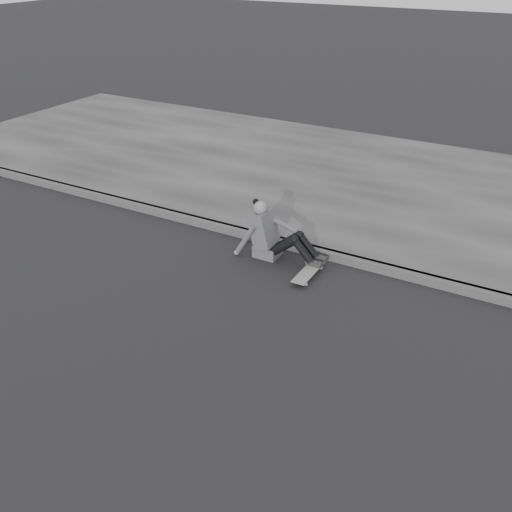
{
  "coord_description": "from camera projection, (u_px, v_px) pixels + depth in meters",
  "views": [
    {
      "loc": [
        0.79,
        -4.49,
        4.16
      ],
      "look_at": [
        -2.46,
        1.31,
        0.5
      ],
      "focal_mm": 40.0,
      "sensor_mm": 36.0,
      "label": 1
    }
  ],
  "objects": [
    {
      "name": "sidewalk",
      "position": [
        496.0,
        208.0,
        10.03
      ],
      "size": [
        24.0,
        6.0,
        0.12
      ],
      "primitive_type": "cube",
      "color": "#3C3C3C",
      "rests_on": "ground"
    },
    {
      "name": "ground",
      "position": [
        404.0,
        410.0,
        5.78
      ],
      "size": [
        80.0,
        80.0,
        0.0
      ],
      "primitive_type": "plane",
      "color": "black",
      "rests_on": "ground"
    },
    {
      "name": "curb",
      "position": [
        460.0,
        288.0,
        7.72
      ],
      "size": [
        24.0,
        0.16,
        0.12
      ],
      "primitive_type": "cube",
      "color": "#434343",
      "rests_on": "ground"
    },
    {
      "name": "skateboard",
      "position": [
        309.0,
        271.0,
        8.08
      ],
      "size": [
        0.2,
        0.78,
        0.09
      ],
      "color": "#9B9A96",
      "rests_on": "ground"
    },
    {
      "name": "seated_woman",
      "position": [
        272.0,
        235.0,
        8.44
      ],
      "size": [
        1.38,
        0.46,
        0.88
      ],
      "color": "#4B4B4D",
      "rests_on": "ground"
    }
  ]
}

